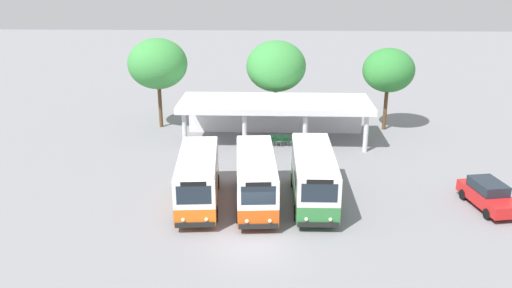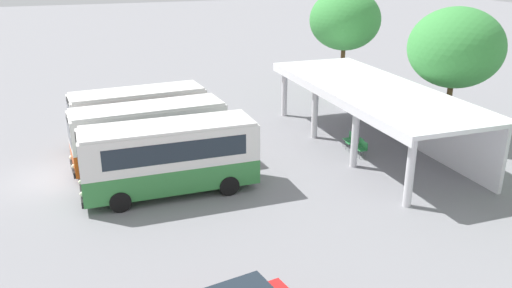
{
  "view_description": "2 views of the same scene",
  "coord_description": "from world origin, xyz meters",
  "px_view_note": "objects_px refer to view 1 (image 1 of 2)",
  "views": [
    {
      "loc": [
        1.0,
        -23.58,
        13.69
      ],
      "look_at": [
        -0.19,
        9.24,
        2.27
      ],
      "focal_mm": 36.6,
      "sensor_mm": 36.0,
      "label": 1
    },
    {
      "loc": [
        24.69,
        1.69,
        10.19
      ],
      "look_at": [
        2.35,
        9.48,
        1.44
      ],
      "focal_mm": 36.67,
      "sensor_mm": 36.0,
      "label": 2
    }
  ],
  "objects_px": {
    "city_bus_middle_cream": "(314,175)",
    "waiting_chair_second_from_end": "(279,140)",
    "waiting_chair_fourth_seat": "(293,140)",
    "waiting_chair_middle_seat": "(286,139)",
    "city_bus_nearest_orange": "(198,177)",
    "waiting_chair_end_by_column": "(272,139)",
    "city_bus_second_in_row": "(256,177)",
    "parked_car_flank": "(488,195)"
  },
  "relations": [
    {
      "from": "city_bus_nearest_orange",
      "to": "waiting_chair_end_by_column",
      "type": "bearing_deg",
      "value": 68.45
    },
    {
      "from": "city_bus_middle_cream",
      "to": "waiting_chair_second_from_end",
      "type": "relative_size",
      "value": 8.98
    },
    {
      "from": "city_bus_nearest_orange",
      "to": "waiting_chair_middle_seat",
      "type": "distance_m",
      "value": 12.13
    },
    {
      "from": "waiting_chair_middle_seat",
      "to": "city_bus_second_in_row",
      "type": "bearing_deg",
      "value": -100.34
    },
    {
      "from": "city_bus_middle_cream",
      "to": "waiting_chair_fourth_seat",
      "type": "relative_size",
      "value": 8.98
    },
    {
      "from": "waiting_chair_end_by_column",
      "to": "waiting_chair_second_from_end",
      "type": "bearing_deg",
      "value": -12.92
    },
    {
      "from": "city_bus_second_in_row",
      "to": "parked_car_flank",
      "type": "xyz_separation_m",
      "value": [
        13.67,
        0.07,
        -0.93
      ]
    },
    {
      "from": "city_bus_middle_cream",
      "to": "waiting_chair_second_from_end",
      "type": "xyz_separation_m",
      "value": [
        -2.01,
        10.23,
        -1.26
      ]
    },
    {
      "from": "parked_car_flank",
      "to": "waiting_chair_middle_seat",
      "type": "relative_size",
      "value": 5.25
    },
    {
      "from": "city_bus_middle_cream",
      "to": "parked_car_flank",
      "type": "bearing_deg",
      "value": -1.73
    },
    {
      "from": "city_bus_second_in_row",
      "to": "waiting_chair_fourth_seat",
      "type": "height_order",
      "value": "city_bus_second_in_row"
    },
    {
      "from": "city_bus_nearest_orange",
      "to": "waiting_chair_end_by_column",
      "type": "distance_m",
      "value": 11.68
    },
    {
      "from": "city_bus_second_in_row",
      "to": "waiting_chair_middle_seat",
      "type": "distance_m",
      "value": 10.98
    },
    {
      "from": "waiting_chair_fourth_seat",
      "to": "parked_car_flank",
      "type": "bearing_deg",
      "value": -43.46
    },
    {
      "from": "city_bus_nearest_orange",
      "to": "city_bus_second_in_row",
      "type": "height_order",
      "value": "city_bus_second_in_row"
    },
    {
      "from": "city_bus_middle_cream",
      "to": "waiting_chair_end_by_column",
      "type": "xyz_separation_m",
      "value": [
        -2.56,
        10.35,
        -1.26
      ]
    },
    {
      "from": "city_bus_middle_cream",
      "to": "waiting_chair_middle_seat",
      "type": "bearing_deg",
      "value": 98.01
    },
    {
      "from": "waiting_chair_middle_seat",
      "to": "waiting_chair_end_by_column",
      "type": "bearing_deg",
      "value": -179.89
    },
    {
      "from": "parked_car_flank",
      "to": "waiting_chair_fourth_seat",
      "type": "distance_m",
      "value": 15.37
    },
    {
      "from": "waiting_chair_end_by_column",
      "to": "waiting_chair_fourth_seat",
      "type": "xyz_separation_m",
      "value": [
        1.66,
        -0.09,
        0.0
      ]
    },
    {
      "from": "city_bus_nearest_orange",
      "to": "city_bus_middle_cream",
      "type": "distance_m",
      "value": 6.85
    },
    {
      "from": "city_bus_nearest_orange",
      "to": "waiting_chair_fourth_seat",
      "type": "xyz_separation_m",
      "value": [
        5.93,
        10.72,
        -1.2
      ]
    },
    {
      "from": "city_bus_middle_cream",
      "to": "waiting_chair_second_from_end",
      "type": "distance_m",
      "value": 10.5
    },
    {
      "from": "waiting_chair_end_by_column",
      "to": "parked_car_flank",
      "type": "bearing_deg",
      "value": -39.76
    },
    {
      "from": "parked_car_flank",
      "to": "waiting_chair_end_by_column",
      "type": "distance_m",
      "value": 16.67
    },
    {
      "from": "city_bus_second_in_row",
      "to": "waiting_chair_fourth_seat",
      "type": "distance_m",
      "value": 11.0
    },
    {
      "from": "city_bus_nearest_orange",
      "to": "city_bus_middle_cream",
      "type": "relative_size",
      "value": 0.97
    },
    {
      "from": "city_bus_nearest_orange",
      "to": "waiting_chair_second_from_end",
      "type": "distance_m",
      "value": 11.78
    },
    {
      "from": "city_bus_second_in_row",
      "to": "parked_car_flank",
      "type": "distance_m",
      "value": 13.7
    },
    {
      "from": "city_bus_second_in_row",
      "to": "waiting_chair_middle_seat",
      "type": "xyz_separation_m",
      "value": [
        1.96,
        10.74,
        -1.23
      ]
    },
    {
      "from": "waiting_chair_second_from_end",
      "to": "waiting_chair_middle_seat",
      "type": "relative_size",
      "value": 1.0
    },
    {
      "from": "city_bus_nearest_orange",
      "to": "waiting_chair_end_by_column",
      "type": "height_order",
      "value": "city_bus_nearest_orange"
    },
    {
      "from": "waiting_chair_middle_seat",
      "to": "waiting_chair_fourth_seat",
      "type": "distance_m",
      "value": 0.56
    },
    {
      "from": "waiting_chair_second_from_end",
      "to": "city_bus_middle_cream",
      "type": "bearing_deg",
      "value": -78.88
    },
    {
      "from": "city_bus_middle_cream",
      "to": "waiting_chair_fourth_seat",
      "type": "distance_m",
      "value": 10.38
    },
    {
      "from": "parked_car_flank",
      "to": "city_bus_second_in_row",
      "type": "bearing_deg",
      "value": -179.7
    },
    {
      "from": "waiting_chair_middle_seat",
      "to": "waiting_chair_second_from_end",
      "type": "bearing_deg",
      "value": -166.87
    },
    {
      "from": "city_bus_second_in_row",
      "to": "waiting_chair_second_from_end",
      "type": "bearing_deg",
      "value": 82.45
    },
    {
      "from": "waiting_chair_second_from_end",
      "to": "waiting_chair_fourth_seat",
      "type": "height_order",
      "value": "same"
    },
    {
      "from": "waiting_chair_fourth_seat",
      "to": "waiting_chair_middle_seat",
      "type": "bearing_deg",
      "value": 170.4
    },
    {
      "from": "city_bus_nearest_orange",
      "to": "parked_car_flank",
      "type": "xyz_separation_m",
      "value": [
        17.08,
        0.14,
        -0.9
      ]
    },
    {
      "from": "parked_car_flank",
      "to": "waiting_chair_end_by_column",
      "type": "bearing_deg",
      "value": 140.24
    }
  ]
}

